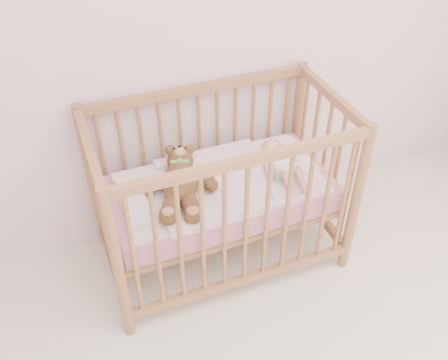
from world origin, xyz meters
name	(u,v)px	position (x,y,z in m)	size (l,w,h in m)	color
wall_back	(195,16)	(0.00, 2.00, 1.35)	(4.00, 0.02, 2.70)	silver
crib	(221,191)	(-0.02, 1.60, 0.50)	(1.36, 0.76, 1.00)	#AB6E48
mattress	(221,193)	(-0.02, 1.60, 0.49)	(1.22, 0.62, 0.13)	#C67B94
blanket	(221,183)	(-0.02, 1.60, 0.56)	(1.10, 0.58, 0.06)	pink
baby	(281,160)	(0.33, 1.58, 0.64)	(0.23, 0.48, 0.11)	white
teddy_bear	(180,183)	(-0.25, 1.58, 0.65)	(0.41, 0.59, 0.16)	brown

